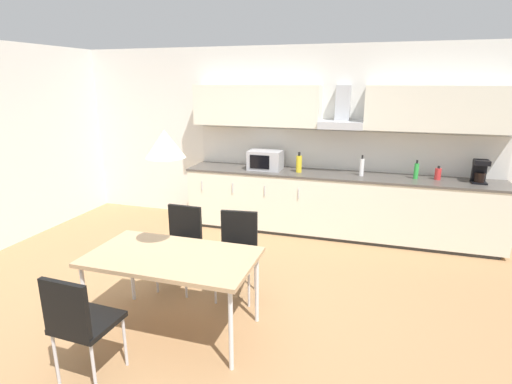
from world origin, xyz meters
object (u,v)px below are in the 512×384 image
Objects in this scene: bottle_red at (438,174)px; chair_far_left at (181,239)px; dining_table at (172,260)px; bottle_green at (416,171)px; microwave at (265,160)px; pendant_lamp at (165,144)px; chair_near_left at (78,319)px; bottle_yellow at (299,164)px; coffee_maker at (480,171)px; chair_far_right at (237,246)px; bottle_white at (362,167)px.

bottle_red is 0.21× the size of chair_far_left.
dining_table is 1.65× the size of chair_far_left.
bottle_green reaches higher than dining_table.
pendant_lamp is at bearing -91.06° from microwave.
bottle_red is (0.27, 0.03, -0.03)m from bottle_green.
chair_near_left is at bearing -90.21° from chair_far_left.
chair_far_left is (-2.44, -2.01, -0.47)m from bottle_green.
bottle_yellow is (0.51, -0.04, -0.02)m from microwave.
microwave is 1.50× the size of pendant_lamp.
chair_far_left is (-0.37, -1.98, -0.51)m from microwave.
coffee_maker is 3.30m from chair_far_right.
bottle_green is (2.07, 0.02, -0.03)m from microwave.
chair_near_left is at bearing -112.75° from dining_table.
microwave is 2.82m from coffee_maker.
dining_table is 0.85m from chair_far_left.
dining_table is (-2.87, -2.79, -0.37)m from coffee_maker.
chair_far_right is at bearing -97.16° from bottle_yellow.
bottle_yellow is 2.19m from chair_far_left.
chair_near_left is (-0.88, -3.50, -0.49)m from bottle_yellow.
bottle_white is (-1.45, -0.04, -0.03)m from coffee_maker.
coffee_maker is 0.48m from bottle_red.
pendant_lamp is (-1.42, -2.75, 0.66)m from bottle_white.
bottle_white is 3.17m from pendant_lamp.
coffee_maker is 4.82m from chair_near_left.
bottle_green is at bearing 55.49° from chair_near_left.
bottle_green is 1.57m from bottle_yellow.
bottle_yellow is at bearing -4.65° from microwave.
bottle_red is at bearing 36.90° from chair_far_left.
coffee_maker is at bearing 38.12° from chair_far_right.
chair_far_right is at bearing 68.06° from pendant_lamp.
bottle_green is 2.74m from chair_far_right.
bottle_green is 4.35m from chair_near_left.
bottle_green is 0.78× the size of pendant_lamp.
bottle_red is 0.13× the size of dining_table.
bottle_white reaches higher than chair_near_left.
bottle_white reaches higher than dining_table.
chair_near_left is 1.42m from pendant_lamp.
bottle_white is 0.33× the size of chair_far_right.
pendant_lamp is at bearing -116.57° from dining_table.
bottle_yellow is 1.57× the size of bottle_red.
coffee_maker is 1.45m from bottle_white.
bottle_red is at bearing 1.39° from microwave.
chair_far_right is 1.68m from chair_near_left.
pendant_lamp is at bearing -111.94° from chair_far_right.
chair_near_left is at bearing -127.13° from bottle_red.
bottle_red reaches higher than chair_near_left.
microwave is 2.08m from chair_far_left.
microwave is 2.61× the size of bottle_red.
bottle_white is 1.56× the size of bottle_red.
chair_far_right is 2.72× the size of pendant_lamp.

